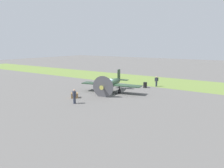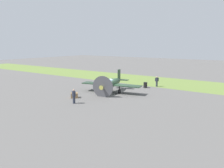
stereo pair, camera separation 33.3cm
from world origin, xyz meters
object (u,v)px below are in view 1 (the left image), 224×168
(ground_crew_chief, at_px, (156,81))
(supply_crate, at_px, (74,95))
(fuel_drum, at_px, (145,85))
(ground_crew_mechanic, at_px, (74,96))
(airplane_lead, at_px, (112,83))

(ground_crew_chief, xyz_separation_m, supply_crate, (5.77, 13.39, -0.59))
(fuel_drum, bearing_deg, supply_crate, 67.66)
(fuel_drum, bearing_deg, ground_crew_chief, -118.46)
(ground_crew_chief, height_order, ground_crew_mechanic, same)
(ground_crew_chief, relative_size, ground_crew_mechanic, 1.00)
(airplane_lead, distance_m, fuel_drum, 6.46)
(airplane_lead, xyz_separation_m, fuel_drum, (-2.53, -5.87, -0.89))
(supply_crate, bearing_deg, fuel_drum, -112.34)
(ground_crew_chief, xyz_separation_m, fuel_drum, (1.09, 2.01, -0.46))
(airplane_lead, distance_m, ground_crew_chief, 8.69)
(ground_crew_mechanic, distance_m, fuel_drum, 13.74)
(ground_crew_mechanic, xyz_separation_m, fuel_drum, (-2.67, -13.47, -0.46))
(ground_crew_mechanic, bearing_deg, fuel_drum, -96.32)
(fuel_drum, xyz_separation_m, supply_crate, (4.68, 11.38, -0.13))
(airplane_lead, height_order, supply_crate, airplane_lead)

